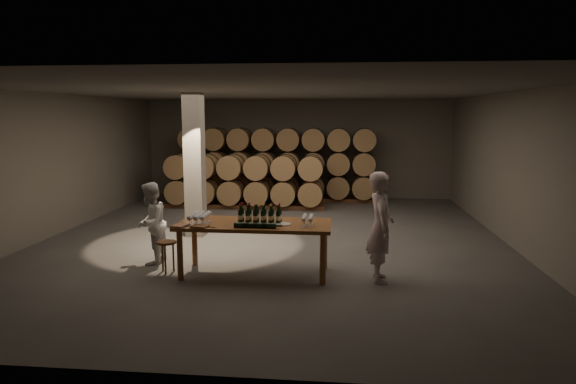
# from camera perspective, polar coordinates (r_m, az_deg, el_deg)

# --- Properties ---
(room) EXTENTS (12.00, 12.00, 12.00)m
(room) POSITION_cam_1_polar(r_m,az_deg,el_deg) (11.65, -10.33, 2.93)
(room) COLOR #494745
(room) RESTS_ON ground
(tasting_table) EXTENTS (2.60, 1.10, 0.90)m
(tasting_table) POSITION_cam_1_polar(r_m,az_deg,el_deg) (8.77, -3.74, -4.10)
(tasting_table) COLOR brown
(tasting_table) RESTS_ON ground
(barrel_stack_back) EXTENTS (6.26, 0.95, 2.31)m
(barrel_stack_back) POSITION_cam_1_polar(r_m,az_deg,el_deg) (16.33, -1.24, 3.22)
(barrel_stack_back) COLOR #56321D
(barrel_stack_back) RESTS_ON ground
(barrel_stack_front) EXTENTS (4.70, 0.95, 1.57)m
(barrel_stack_front) POSITION_cam_1_polar(r_m,az_deg,el_deg) (15.11, -4.83, 1.35)
(barrel_stack_front) COLOR #56321D
(barrel_stack_front) RESTS_ON ground
(bottle_cluster) EXTENTS (0.73, 0.23, 0.33)m
(bottle_cluster) POSITION_cam_1_polar(r_m,az_deg,el_deg) (8.74, -3.14, -2.66)
(bottle_cluster) COLOR black
(bottle_cluster) RESTS_ON tasting_table
(lying_bottles) EXTENTS (0.79, 0.09, 0.09)m
(lying_bottles) POSITION_cam_1_polar(r_m,az_deg,el_deg) (8.34, -3.60, -3.72)
(lying_bottles) COLOR black
(lying_bottles) RESTS_ON tasting_table
(glass_cluster_left) EXTENTS (0.31, 0.53, 0.18)m
(glass_cluster_left) POSITION_cam_1_polar(r_m,az_deg,el_deg) (8.78, -9.82, -2.64)
(glass_cluster_left) COLOR silver
(glass_cluster_left) RESTS_ON tasting_table
(glass_cluster_right) EXTENTS (0.19, 0.41, 0.17)m
(glass_cluster_right) POSITION_cam_1_polar(r_m,az_deg,el_deg) (8.51, 2.20, -2.92)
(glass_cluster_right) COLOR silver
(glass_cluster_right) RESTS_ON tasting_table
(plate) EXTENTS (0.26, 0.26, 0.01)m
(plate) POSITION_cam_1_polar(r_m,az_deg,el_deg) (8.59, -0.54, -3.58)
(plate) COLOR silver
(plate) RESTS_ON tasting_table
(notebook_near) EXTENTS (0.29, 0.25, 0.03)m
(notebook_near) POSITION_cam_1_polar(r_m,az_deg,el_deg) (8.50, -9.76, -3.79)
(notebook_near) COLOR brown
(notebook_near) RESTS_ON tasting_table
(notebook_corner) EXTENTS (0.28, 0.32, 0.02)m
(notebook_corner) POSITION_cam_1_polar(r_m,az_deg,el_deg) (8.64, -11.89, -3.67)
(notebook_corner) COLOR brown
(notebook_corner) RESTS_ON tasting_table
(pen) EXTENTS (0.13, 0.05, 0.01)m
(pen) POSITION_cam_1_polar(r_m,az_deg,el_deg) (8.47, -8.47, -3.87)
(pen) COLOR black
(pen) RESTS_ON tasting_table
(stool) EXTENTS (0.33, 0.33, 0.55)m
(stool) POSITION_cam_1_polar(r_m,az_deg,el_deg) (9.17, -13.33, -5.97)
(stool) COLOR #56321D
(stool) RESTS_ON ground
(person_man) EXTENTS (0.47, 0.69, 1.81)m
(person_man) POSITION_cam_1_polar(r_m,az_deg,el_deg) (8.52, 10.24, -3.82)
(person_man) COLOR beige
(person_man) RESTS_ON ground
(person_woman) EXTENTS (0.59, 0.75, 1.51)m
(person_woman) POSITION_cam_1_polar(r_m,az_deg,el_deg) (9.73, -15.02, -3.37)
(person_woman) COLOR silver
(person_woman) RESTS_ON ground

